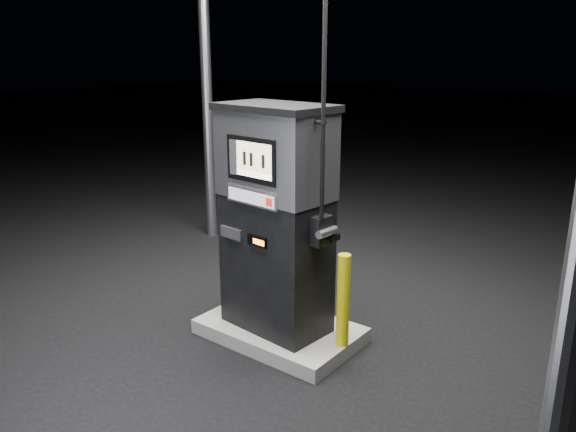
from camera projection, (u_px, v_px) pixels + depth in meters
The scene contains 5 objects.
ground at pixel (280, 337), 5.86m from camera, with size 80.00×80.00×0.00m, color black.
pump_island at pixel (280, 330), 5.84m from camera, with size 1.60×1.00×0.15m, color slate.
fuel_dispenser at pixel (276, 218), 5.47m from camera, with size 1.27×0.76×4.68m.
bollard_left at pixel (225, 268), 6.11m from camera, with size 0.12×0.12×0.90m, color #CDC70B.
bollard_right at pixel (343, 301), 5.28m from camera, with size 0.12×0.12×0.92m, color #CDC70B.
Camera 1 is at (3.29, -4.12, 2.86)m, focal length 35.00 mm.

